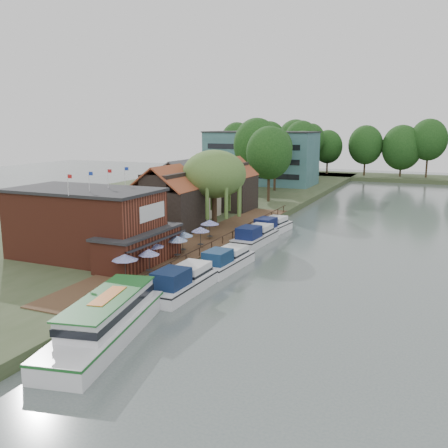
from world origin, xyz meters
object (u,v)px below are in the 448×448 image
at_px(swan, 132,307).
at_px(cottage_b, 183,189).
at_px(willow, 214,189).
at_px(umbrella_1, 149,262).
at_px(umbrella_5, 201,237).
at_px(tour_boat, 104,319).
at_px(pub, 101,225).
at_px(cottage_a, 167,199).
at_px(cottage_c, 231,184).
at_px(umbrella_2, 152,253).
at_px(cruiser_0, 183,278).
at_px(cruiser_3, 271,225).
at_px(umbrella_3, 177,247).
at_px(umbrella_6, 210,230).
at_px(cruiser_1, 226,258).
at_px(cruiser_2, 255,234).
at_px(umbrella_4, 183,242).
at_px(hotel_block, 261,158).

bearing_deg(swan, cottage_b, 111.82).
xyz_separation_m(willow, umbrella_1, (3.90, -22.79, -3.93)).
height_order(cottage_b, umbrella_5, cottage_b).
xyz_separation_m(cottage_b, tour_boat, (15.03, -39.29, -3.73)).
height_order(pub, willow, willow).
xyz_separation_m(cottage_a, cottage_c, (1.00, 19.00, 0.00)).
bearing_deg(tour_boat, willow, 90.62).
distance_m(umbrella_2, tour_boat, 15.09).
xyz_separation_m(umbrella_1, cruiser_0, (3.79, -0.49, -0.99)).
distance_m(pub, swan, 13.63).
bearing_deg(cruiser_3, umbrella_2, -94.80).
bearing_deg(umbrella_1, willow, 99.72).
relative_size(umbrella_3, umbrella_6, 1.00).
bearing_deg(cruiser_1, cruiser_2, 98.78).
height_order(pub, cottage_a, cottage_a).
height_order(cottage_a, umbrella_2, cottage_a).
bearing_deg(swan, umbrella_5, 97.72).
distance_m(umbrella_2, umbrella_5, 8.43).
height_order(cottage_a, umbrella_1, cottage_a).
bearing_deg(pub, tour_boat, -52.35).
relative_size(pub, umbrella_4, 8.42).
bearing_deg(cruiser_0, umbrella_6, 107.74).
relative_size(cottage_b, cruiser_3, 0.97).
distance_m(willow, swan, 29.94).
relative_size(umbrella_5, cruiser_1, 0.24).
height_order(umbrella_3, cruiser_0, umbrella_3).
distance_m(pub, umbrella_2, 6.51).
distance_m(cottage_a, umbrella_3, 14.57).
bearing_deg(umbrella_5, umbrella_1, -88.92).
height_order(umbrella_2, cruiser_3, umbrella_2).
xyz_separation_m(hotel_block, umbrella_6, (14.36, -58.53, -4.86)).
relative_size(pub, cottage_a, 2.33).
xyz_separation_m(umbrella_2, cruiser_0, (5.13, -3.22, -0.99)).
bearing_deg(cottage_a, cruiser_0, -56.30).
relative_size(umbrella_4, cruiser_3, 0.24).
xyz_separation_m(cottage_b, umbrella_4, (10.48, -19.58, -2.96)).
xyz_separation_m(cruiser_2, swan, (-1.08, -25.51, -1.04)).
distance_m(cruiser_2, swan, 25.55).
bearing_deg(umbrella_1, cruiser_3, 83.36).
bearing_deg(cruiser_2, umbrella_5, -108.79).
distance_m(umbrella_4, cruiser_2, 12.13).
distance_m(cottage_c, umbrella_1, 37.64).
distance_m(cruiser_0, cruiser_2, 20.07).
bearing_deg(tour_boat, umbrella_6, 88.13).
bearing_deg(cottage_b, umbrella_6, -50.40).
xyz_separation_m(cottage_c, swan, (9.50, -42.72, -5.03)).
bearing_deg(tour_boat, hotel_block, 90.82).
distance_m(willow, umbrella_5, 12.89).
bearing_deg(cottage_b, umbrella_3, -63.20).
bearing_deg(umbrella_6, cruiser_0, -72.96).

